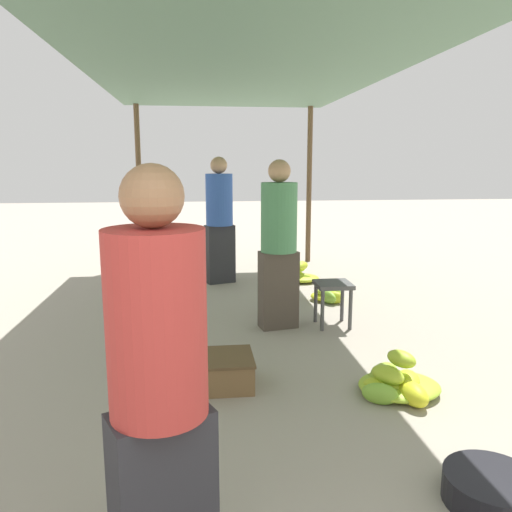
{
  "coord_description": "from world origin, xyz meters",
  "views": [
    {
      "loc": [
        -0.45,
        -1.12,
        1.56
      ],
      "look_at": [
        0.0,
        2.68,
        0.85
      ],
      "focal_mm": 35.0,
      "sensor_mm": 36.0,
      "label": 1
    }
  ],
  "objects_px": {
    "banana_pile_right_0": "(397,383)",
    "shopper_walking_far": "(279,242)",
    "vendor_foreground": "(159,389)",
    "banana_pile_left_0": "(174,287)",
    "basin_black": "(492,490)",
    "banana_pile_right_1": "(329,295)",
    "banana_pile_right_2": "(301,275)",
    "crate_near": "(223,371)",
    "banana_pile_left_1": "(172,273)",
    "stool": "(333,291)",
    "shopper_walking_mid": "(219,218)"
  },
  "relations": [
    {
      "from": "stool",
      "to": "crate_near",
      "type": "xyz_separation_m",
      "value": [
        -1.13,
        -1.22,
        -0.24
      ]
    },
    {
      "from": "stool",
      "to": "banana_pile_right_0",
      "type": "xyz_separation_m",
      "value": [
        0.04,
        -1.5,
        -0.27
      ]
    },
    {
      "from": "shopper_walking_mid",
      "to": "shopper_walking_far",
      "type": "height_order",
      "value": "shopper_walking_mid"
    },
    {
      "from": "basin_black",
      "to": "banana_pile_left_1",
      "type": "distance_m",
      "value": 5.24
    },
    {
      "from": "banana_pile_left_1",
      "to": "banana_pile_right_2",
      "type": "height_order",
      "value": "banana_pile_right_2"
    },
    {
      "from": "banana_pile_left_0",
      "to": "banana_pile_right_0",
      "type": "xyz_separation_m",
      "value": [
        1.64,
        -2.95,
        0.01
      ]
    },
    {
      "from": "stool",
      "to": "shopper_walking_far",
      "type": "xyz_separation_m",
      "value": [
        -0.53,
        0.02,
        0.48
      ]
    },
    {
      "from": "banana_pile_left_0",
      "to": "banana_pile_right_2",
      "type": "distance_m",
      "value": 1.72
    },
    {
      "from": "vendor_foreground",
      "to": "banana_pile_right_2",
      "type": "bearing_deg",
      "value": 72.61
    },
    {
      "from": "basin_black",
      "to": "banana_pile_right_1",
      "type": "bearing_deg",
      "value": 87.55
    },
    {
      "from": "banana_pile_left_0",
      "to": "shopper_walking_far",
      "type": "bearing_deg",
      "value": -53.54
    },
    {
      "from": "vendor_foreground",
      "to": "crate_near",
      "type": "distance_m",
      "value": 1.91
    },
    {
      "from": "vendor_foreground",
      "to": "banana_pile_right_0",
      "type": "xyz_separation_m",
      "value": [
        1.47,
        1.47,
        -0.73
      ]
    },
    {
      "from": "banana_pile_left_1",
      "to": "shopper_walking_mid",
      "type": "xyz_separation_m",
      "value": [
        0.66,
        -0.38,
        0.79
      ]
    },
    {
      "from": "stool",
      "to": "banana_pile_left_1",
      "type": "distance_m",
      "value": 2.88
    },
    {
      "from": "stool",
      "to": "banana_pile_left_1",
      "type": "relative_size",
      "value": 0.75
    },
    {
      "from": "banana_pile_left_1",
      "to": "banana_pile_right_2",
      "type": "distance_m",
      "value": 1.81
    },
    {
      "from": "banana_pile_right_0",
      "to": "shopper_walking_far",
      "type": "relative_size",
      "value": 0.39
    },
    {
      "from": "vendor_foreground",
      "to": "shopper_walking_far",
      "type": "xyz_separation_m",
      "value": [
        0.9,
        2.98,
        0.02
      ]
    },
    {
      "from": "banana_pile_right_0",
      "to": "crate_near",
      "type": "height_order",
      "value": "banana_pile_right_0"
    },
    {
      "from": "vendor_foreground",
      "to": "banana_pile_left_0",
      "type": "xyz_separation_m",
      "value": [
        -0.16,
        4.42,
        -0.74
      ]
    },
    {
      "from": "stool",
      "to": "basin_black",
      "type": "xyz_separation_m",
      "value": [
        0.05,
        -2.63,
        -0.28
      ]
    },
    {
      "from": "banana_pile_left_0",
      "to": "banana_pile_right_1",
      "type": "bearing_deg",
      "value": -18.22
    },
    {
      "from": "banana_pile_right_1",
      "to": "shopper_walking_far",
      "type": "height_order",
      "value": "shopper_walking_far"
    },
    {
      "from": "basin_black",
      "to": "shopper_walking_far",
      "type": "bearing_deg",
      "value": 102.36
    },
    {
      "from": "basin_black",
      "to": "banana_pile_right_0",
      "type": "bearing_deg",
      "value": 90.08
    },
    {
      "from": "banana_pile_right_2",
      "to": "shopper_walking_far",
      "type": "xyz_separation_m",
      "value": [
        -0.61,
        -1.83,
        0.74
      ]
    },
    {
      "from": "vendor_foreground",
      "to": "crate_near",
      "type": "height_order",
      "value": "vendor_foreground"
    },
    {
      "from": "vendor_foreground",
      "to": "banana_pile_left_1",
      "type": "xyz_separation_m",
      "value": [
        -0.23,
        5.29,
        -0.75
      ]
    },
    {
      "from": "shopper_walking_far",
      "to": "banana_pile_left_1",
      "type": "bearing_deg",
      "value": 116.05
    },
    {
      "from": "shopper_walking_far",
      "to": "vendor_foreground",
      "type": "bearing_deg",
      "value": -106.72
    },
    {
      "from": "crate_near",
      "to": "stool",
      "type": "bearing_deg",
      "value": 47.18
    },
    {
      "from": "banana_pile_left_0",
      "to": "banana_pile_right_1",
      "type": "xyz_separation_m",
      "value": [
        1.79,
        -0.59,
        0.0
      ]
    },
    {
      "from": "banana_pile_right_1",
      "to": "crate_near",
      "type": "xyz_separation_m",
      "value": [
        -1.32,
        -2.08,
        0.04
      ]
    },
    {
      "from": "banana_pile_left_0",
      "to": "basin_black",
      "type": "bearing_deg",
      "value": -68.11
    },
    {
      "from": "shopper_walking_far",
      "to": "stool",
      "type": "bearing_deg",
      "value": -2.1
    },
    {
      "from": "crate_near",
      "to": "shopper_walking_far",
      "type": "height_order",
      "value": "shopper_walking_far"
    },
    {
      "from": "banana_pile_left_1",
      "to": "vendor_foreground",
      "type": "bearing_deg",
      "value": -87.48
    },
    {
      "from": "banana_pile_right_2",
      "to": "banana_pile_left_1",
      "type": "bearing_deg",
      "value": 164.69
    },
    {
      "from": "banana_pile_right_1",
      "to": "vendor_foreground",
      "type": "bearing_deg",
      "value": -113.0
    },
    {
      "from": "stool",
      "to": "banana_pile_left_0",
      "type": "height_order",
      "value": "stool"
    },
    {
      "from": "banana_pile_left_1",
      "to": "banana_pile_right_0",
      "type": "bearing_deg",
      "value": -65.96
    },
    {
      "from": "basin_black",
      "to": "crate_near",
      "type": "bearing_deg",
      "value": 129.81
    },
    {
      "from": "banana_pile_right_0",
      "to": "crate_near",
      "type": "relative_size",
      "value": 1.45
    },
    {
      "from": "banana_pile_left_0",
      "to": "banana_pile_right_0",
      "type": "distance_m",
      "value": 3.37
    },
    {
      "from": "banana_pile_left_1",
      "to": "basin_black",
      "type": "bearing_deg",
      "value": -70.98
    },
    {
      "from": "basin_black",
      "to": "vendor_foreground",
      "type": "bearing_deg",
      "value": -167.11
    },
    {
      "from": "basin_black",
      "to": "banana_pile_right_1",
      "type": "xyz_separation_m",
      "value": [
        0.15,
        3.49,
        -0.0
      ]
    },
    {
      "from": "banana_pile_right_0",
      "to": "vendor_foreground",
      "type": "bearing_deg",
      "value": -135.13
    },
    {
      "from": "stool",
      "to": "banana_pile_left_0",
      "type": "xyz_separation_m",
      "value": [
        -1.59,
        1.45,
        -0.28
      ]
    }
  ]
}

